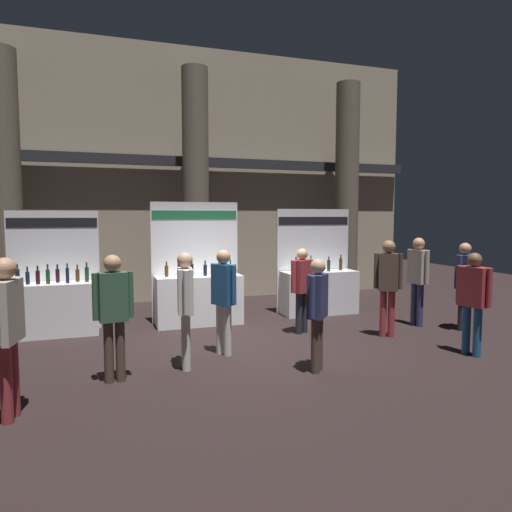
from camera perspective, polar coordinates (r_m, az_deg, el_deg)
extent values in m
plane|color=black|center=(8.23, -2.30, -10.56)|extent=(24.98, 24.98, 0.00)
cube|color=tan|center=(12.46, -8.30, 9.73)|extent=(12.49, 0.25, 6.52)
cube|color=#2D2D33|center=(12.19, -8.06, 11.38)|extent=(12.49, 0.20, 0.24)
cylinder|color=#665B4C|center=(11.42, -28.38, 7.67)|extent=(0.63, 0.63, 5.73)
cylinder|color=#665B4C|center=(11.46, -7.40, 8.19)|extent=(0.63, 0.63, 5.73)
cylinder|color=#665B4C|center=(12.90, 11.07, 7.76)|extent=(0.63, 0.63, 5.73)
cube|color=white|center=(9.36, -23.54, -6.02)|extent=(1.55, 0.60, 0.97)
cube|color=white|center=(9.60, -23.49, -1.75)|extent=(1.62, 0.04, 2.30)
cube|color=black|center=(9.52, -23.69, 3.77)|extent=(1.58, 0.01, 0.18)
cylinder|color=black|center=(9.40, -27.23, -2.26)|extent=(0.07, 0.07, 0.28)
cylinder|color=black|center=(9.38, -27.28, -1.17)|extent=(0.03, 0.03, 0.08)
cylinder|color=gold|center=(9.38, -27.29, -0.87)|extent=(0.03, 0.03, 0.02)
cylinder|color=black|center=(9.31, -26.24, -2.46)|extent=(0.07, 0.07, 0.23)
cylinder|color=black|center=(9.29, -26.27, -1.51)|extent=(0.03, 0.03, 0.08)
cylinder|color=red|center=(9.28, -26.29, -1.20)|extent=(0.03, 0.03, 0.02)
cylinder|color=black|center=(9.25, -25.21, -2.40)|extent=(0.07, 0.07, 0.25)
cylinder|color=black|center=(9.23, -25.25, -1.39)|extent=(0.03, 0.03, 0.08)
cylinder|color=gold|center=(9.23, -25.26, -1.08)|extent=(0.03, 0.03, 0.02)
cylinder|color=#19381E|center=(9.22, -24.19, -2.34)|extent=(0.07, 0.07, 0.26)
cylinder|color=#19381E|center=(9.20, -24.22, -1.28)|extent=(0.03, 0.03, 0.08)
cylinder|color=black|center=(9.19, -24.23, -0.97)|extent=(0.03, 0.03, 0.02)
cylinder|color=black|center=(9.34, -23.18, -2.25)|extent=(0.07, 0.07, 0.25)
cylinder|color=black|center=(9.32, -23.21, -1.27)|extent=(0.03, 0.03, 0.07)
cylinder|color=black|center=(9.31, -23.22, -1.01)|extent=(0.03, 0.03, 0.02)
cylinder|color=black|center=(9.18, -22.14, -2.25)|extent=(0.06, 0.06, 0.28)
cylinder|color=black|center=(9.16, -22.17, -1.17)|extent=(0.03, 0.03, 0.07)
cylinder|color=black|center=(9.15, -22.18, -0.89)|extent=(0.03, 0.03, 0.02)
cylinder|color=#472D14|center=(9.32, -21.06, -2.26)|extent=(0.07, 0.07, 0.23)
cylinder|color=#472D14|center=(9.30, -21.09, -1.29)|extent=(0.03, 0.03, 0.09)
cylinder|color=gold|center=(9.30, -21.10, -0.97)|extent=(0.03, 0.03, 0.02)
cylinder|color=#19381E|center=(9.23, -20.05, -2.15)|extent=(0.07, 0.07, 0.27)
cylinder|color=#19381E|center=(9.21, -20.08, -1.07)|extent=(0.03, 0.03, 0.08)
cylinder|color=red|center=(9.21, -20.09, -0.78)|extent=(0.03, 0.03, 0.02)
cube|color=white|center=(9.52, -7.01, -5.41)|extent=(1.73, 0.60, 1.00)
cube|color=white|center=(9.75, -7.45, -0.74)|extent=(1.81, 0.04, 2.49)
cube|color=#1E6638|center=(9.68, -7.49, 5.02)|extent=(1.76, 0.01, 0.18)
cylinder|color=#472D14|center=(9.40, -10.92, -1.84)|extent=(0.07, 0.07, 0.22)
cylinder|color=#472D14|center=(9.38, -10.94, -0.97)|extent=(0.03, 0.03, 0.07)
cylinder|color=red|center=(9.38, -10.94, -0.71)|extent=(0.03, 0.03, 0.02)
cylinder|color=#472D14|center=(9.36, -9.38, -1.67)|extent=(0.08, 0.08, 0.28)
cylinder|color=#472D14|center=(9.34, -9.40, -0.61)|extent=(0.03, 0.03, 0.07)
cylinder|color=black|center=(9.33, -9.40, -0.35)|extent=(0.03, 0.03, 0.02)
cylinder|color=black|center=(9.44, -7.87, -1.71)|extent=(0.07, 0.07, 0.24)
cylinder|color=black|center=(9.43, -7.88, -0.77)|extent=(0.03, 0.03, 0.07)
cylinder|color=gold|center=(9.42, -7.89, -0.50)|extent=(0.03, 0.03, 0.02)
cylinder|color=black|center=(9.41, -6.26, -1.76)|extent=(0.07, 0.07, 0.22)
cylinder|color=black|center=(9.40, -6.26, -0.88)|extent=(0.03, 0.03, 0.07)
cylinder|color=black|center=(9.39, -6.27, -0.63)|extent=(0.03, 0.03, 0.02)
cylinder|color=#19381E|center=(9.43, -4.57, -1.69)|extent=(0.06, 0.06, 0.24)
cylinder|color=#19381E|center=(9.41, -4.58, -0.73)|extent=(0.03, 0.03, 0.08)
cylinder|color=red|center=(9.41, -4.58, -0.44)|extent=(0.03, 0.03, 0.02)
cylinder|color=#19381E|center=(9.50, -3.15, -1.68)|extent=(0.06, 0.06, 0.22)
cylinder|color=#19381E|center=(9.48, -3.15, -0.76)|extent=(0.03, 0.03, 0.08)
cylinder|color=gold|center=(9.47, -3.16, -0.45)|extent=(0.03, 0.03, 0.02)
cube|color=white|center=(10.58, 7.78, -4.47)|extent=(1.70, 0.60, 0.97)
cube|color=white|center=(10.79, 7.02, -0.54)|extent=(1.79, 0.04, 2.36)
cube|color=black|center=(10.72, 7.13, 4.31)|extent=(1.74, 0.01, 0.18)
cylinder|color=black|center=(10.23, 4.93, -1.35)|extent=(0.07, 0.07, 0.24)
cylinder|color=black|center=(10.21, 4.94, -0.45)|extent=(0.03, 0.03, 0.09)
cylinder|color=black|center=(10.21, 4.94, -0.15)|extent=(0.03, 0.03, 0.02)
cylinder|color=#19381E|center=(10.46, 6.75, -1.17)|extent=(0.06, 0.06, 0.26)
cylinder|color=#19381E|center=(10.44, 6.76, -0.24)|extent=(0.03, 0.03, 0.08)
cylinder|color=gold|center=(10.44, 6.76, 0.01)|extent=(0.03, 0.03, 0.02)
cylinder|color=#19381E|center=(10.55, 8.91, -1.18)|extent=(0.07, 0.07, 0.25)
cylinder|color=#19381E|center=(10.53, 8.92, -0.33)|extent=(0.03, 0.03, 0.07)
cylinder|color=red|center=(10.53, 8.92, -0.11)|extent=(0.03, 0.03, 0.02)
cylinder|color=#472D14|center=(10.81, 10.35, -1.00)|extent=(0.08, 0.08, 0.27)
cylinder|color=#472D14|center=(10.79, 10.36, -0.11)|extent=(0.03, 0.03, 0.07)
cylinder|color=red|center=(10.79, 10.37, 0.11)|extent=(0.03, 0.03, 0.02)
cylinder|color=silver|center=(6.94, -8.64, -10.07)|extent=(0.12, 0.12, 0.81)
cylinder|color=silver|center=(6.77, -8.57, -10.46)|extent=(0.12, 0.12, 0.81)
cube|color=silver|center=(6.70, -8.68, -4.26)|extent=(0.26, 0.45, 0.64)
sphere|color=tan|center=(6.65, -8.73, -0.53)|extent=(0.22, 0.22, 0.22)
cylinder|color=silver|center=(6.96, -8.79, -3.79)|extent=(0.08, 0.08, 0.61)
cylinder|color=silver|center=(6.45, -8.57, -4.48)|extent=(0.08, 0.08, 0.61)
cylinder|color=#23232D|center=(9.80, 23.90, -6.03)|extent=(0.12, 0.12, 0.81)
cylinder|color=#23232D|center=(9.96, 24.22, -5.88)|extent=(0.12, 0.12, 0.81)
cube|color=navy|center=(9.78, 24.21, -1.74)|extent=(0.44, 0.39, 0.64)
sphere|color=tan|center=(9.74, 24.30, 0.83)|extent=(0.22, 0.22, 0.22)
cylinder|color=navy|center=(9.56, 23.77, -1.78)|extent=(0.08, 0.08, 0.61)
cylinder|color=navy|center=(9.99, 24.64, -1.53)|extent=(0.08, 0.08, 0.61)
cylinder|color=maroon|center=(5.72, -28.33, -13.69)|extent=(0.12, 0.12, 0.85)
cylinder|color=maroon|center=(5.89, -27.65, -13.13)|extent=(0.12, 0.12, 0.85)
cube|color=#ADA393|center=(5.62, -28.29, -6.01)|extent=(0.29, 0.50, 0.67)
sphere|color=tan|center=(5.56, -28.48, -1.36)|extent=(0.23, 0.23, 0.23)
cylinder|color=#ADA393|center=(5.88, -27.32, -5.35)|extent=(0.08, 0.08, 0.64)
cylinder|color=navy|center=(8.20, 24.42, -8.23)|extent=(0.12, 0.12, 0.79)
cylinder|color=navy|center=(8.10, 25.53, -8.43)|extent=(0.12, 0.12, 0.79)
cube|color=maroon|center=(8.03, 25.15, -3.42)|extent=(0.32, 0.47, 0.62)
sphere|color=brown|center=(7.98, 25.26, -0.40)|extent=(0.22, 0.22, 0.22)
cylinder|color=maroon|center=(8.17, 23.63, -3.12)|extent=(0.08, 0.08, 0.59)
cylinder|color=maroon|center=(7.88, 26.73, -3.51)|extent=(0.08, 0.08, 0.59)
cylinder|color=#23232D|center=(8.77, 5.28, -7.03)|extent=(0.12, 0.12, 0.77)
cylinder|color=#23232D|center=(8.89, 5.96, -6.87)|extent=(0.12, 0.12, 0.77)
cube|color=maroon|center=(8.71, 5.66, -2.49)|extent=(0.43, 0.37, 0.61)
sphere|color=tan|center=(8.67, 5.69, 0.24)|extent=(0.21, 0.21, 0.21)
cylinder|color=maroon|center=(8.54, 4.69, -2.53)|extent=(0.08, 0.08, 0.58)
cylinder|color=maroon|center=(8.88, 6.60, -2.26)|extent=(0.08, 0.08, 0.58)
cylinder|color=navy|center=(9.96, 18.80, -5.59)|extent=(0.12, 0.12, 0.85)
cylinder|color=navy|center=(9.84, 19.50, -5.73)|extent=(0.12, 0.12, 0.85)
cube|color=#ADA393|center=(9.79, 19.27, -1.25)|extent=(0.27, 0.40, 0.68)
sphere|color=tan|center=(9.76, 19.35, 1.45)|extent=(0.23, 0.23, 0.23)
cylinder|color=#ADA393|center=(9.95, 18.31, -1.03)|extent=(0.08, 0.08, 0.64)
cylinder|color=#ADA393|center=(9.63, 20.27, -1.28)|extent=(0.08, 0.08, 0.64)
cylinder|color=silver|center=(7.52, -4.43, -8.89)|extent=(0.12, 0.12, 0.81)
cylinder|color=silver|center=(7.41, -3.51, -9.10)|extent=(0.12, 0.12, 0.81)
cube|color=navy|center=(7.32, -4.01, -3.50)|extent=(0.37, 0.41, 0.64)
sphere|color=tan|center=(7.27, -4.03, -0.10)|extent=(0.22, 0.22, 0.22)
cylinder|color=navy|center=(7.48, -5.22, -3.21)|extent=(0.08, 0.08, 0.61)
cylinder|color=navy|center=(7.17, -2.74, -3.54)|extent=(0.08, 0.08, 0.61)
cylinder|color=maroon|center=(8.85, 16.28, -6.83)|extent=(0.12, 0.12, 0.85)
cylinder|color=maroon|center=(8.83, 15.33, -6.83)|extent=(0.12, 0.12, 0.85)
cube|color=#47382D|center=(8.72, 15.92, -1.91)|extent=(0.41, 0.38, 0.67)
sphere|color=#8C6647|center=(8.68, 15.99, 1.11)|extent=(0.23, 0.23, 0.23)
cylinder|color=#47382D|center=(8.74, 17.31, -1.82)|extent=(0.08, 0.08, 0.64)
cylinder|color=#47382D|center=(8.70, 14.52, -1.78)|extent=(0.08, 0.08, 0.64)
cylinder|color=#47382D|center=(6.66, 7.30, -10.89)|extent=(0.12, 0.12, 0.77)
cylinder|color=#47382D|center=(6.79, 7.69, -10.57)|extent=(0.12, 0.12, 0.77)
cube|color=navy|center=(6.57, 7.56, -4.90)|extent=(0.39, 0.39, 0.61)
sphere|color=tan|center=(6.51, 7.61, -1.27)|extent=(0.21, 0.21, 0.21)
cylinder|color=navy|center=(6.36, 6.95, -5.07)|extent=(0.08, 0.08, 0.58)
cylinder|color=navy|center=(6.78, 8.14, -4.48)|extent=(0.08, 0.08, 0.58)
cylinder|color=#47382D|center=(6.53, -17.63, -11.19)|extent=(0.12, 0.12, 0.82)
cylinder|color=#47382D|center=(6.55, -16.31, -11.11)|extent=(0.12, 0.12, 0.82)
cube|color=#33563D|center=(6.38, -17.13, -4.81)|extent=(0.38, 0.26, 0.65)
sphere|color=tan|center=(6.32, -17.23, -0.86)|extent=(0.22, 0.22, 0.22)
cylinder|color=#33563D|center=(6.35, -19.14, -4.76)|extent=(0.08, 0.08, 0.61)
cylinder|color=#33563D|center=(6.41, -15.15, -4.57)|extent=(0.08, 0.08, 0.61)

